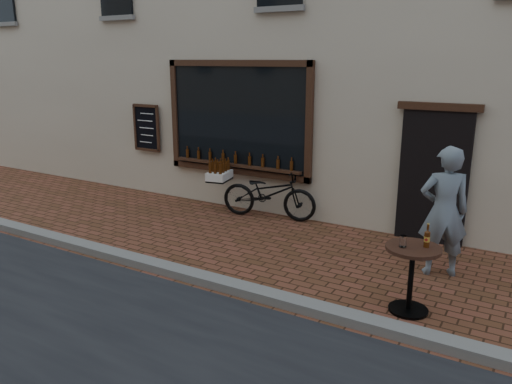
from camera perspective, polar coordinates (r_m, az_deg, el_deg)
The scene contains 5 objects.
ground at distance 6.68m, azimuth -4.25°, elevation -11.65°, with size 90.00×90.00×0.00m, color #532F1B.
kerb at distance 6.80m, azimuth -3.28°, elevation -10.56°, with size 90.00×0.25×0.12m, color slate.
cargo_bicycle at distance 9.58m, azimuth 1.27°, elevation -0.08°, with size 2.22×0.99×1.05m.
bistro_table at distance 6.31m, azimuth 17.42°, elevation -8.02°, with size 0.65×0.65×1.12m.
pedestrian at distance 7.43m, azimuth 20.67°, elevation -2.11°, with size 0.68×0.45×1.86m, color slate.
Camera 1 is at (3.45, -4.88, 2.99)m, focal length 35.00 mm.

